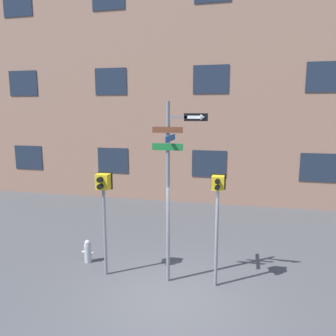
% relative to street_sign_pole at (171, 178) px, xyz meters
% --- Properties ---
extents(ground_plane, '(60.00, 60.00, 0.00)m').
position_rel_street_sign_pole_xyz_m(ground_plane, '(0.18, -0.84, -2.72)').
color(ground_plane, '#424244').
extents(building_facade, '(24.00, 0.64, 11.52)m').
position_rel_street_sign_pole_xyz_m(building_facade, '(0.18, 7.82, 3.04)').
color(building_facade, '#936B56').
rests_on(building_facade, ground_plane).
extents(street_sign_pole, '(1.33, 1.02, 4.58)m').
position_rel_street_sign_pole_xyz_m(street_sign_pole, '(0.00, 0.00, 0.00)').
color(street_sign_pole, slate).
rests_on(street_sign_pole, ground_plane).
extents(pedestrian_signal_left, '(0.40, 0.40, 2.79)m').
position_rel_street_sign_pole_xyz_m(pedestrian_signal_left, '(-1.78, -0.04, -0.52)').
color(pedestrian_signal_left, slate).
rests_on(pedestrian_signal_left, ground_plane).
extents(pedestrian_signal_right, '(0.35, 0.40, 2.85)m').
position_rel_street_sign_pole_xyz_m(pedestrian_signal_right, '(1.14, 0.04, -0.54)').
color(pedestrian_signal_right, slate).
rests_on(pedestrian_signal_right, ground_plane).
extents(fire_hydrant, '(0.36, 0.20, 0.67)m').
position_rel_street_sign_pole_xyz_m(fire_hydrant, '(-2.59, 0.54, -2.40)').
color(fire_hydrant, '#A5A5A8').
rests_on(fire_hydrant, ground_plane).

